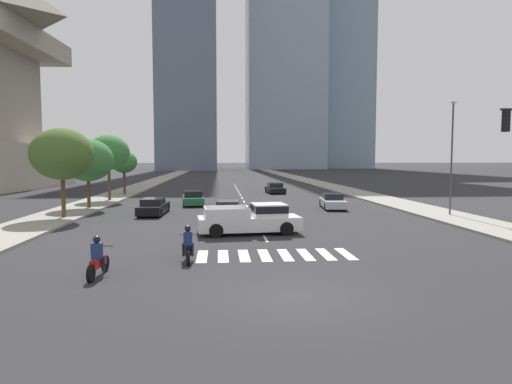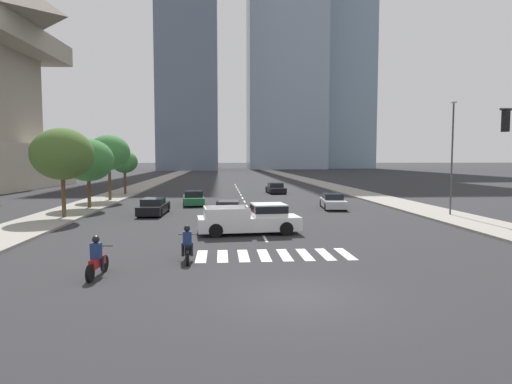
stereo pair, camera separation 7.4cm
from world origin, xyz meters
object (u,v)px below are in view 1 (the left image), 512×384
at_px(motorcycle_trailing, 188,247).
at_px(sedan_silver_1, 333,202).
at_px(pickup_truck, 254,219).
at_px(sedan_green_0, 193,198).
at_px(sedan_black_4, 154,207).
at_px(street_tree_nearest, 62,154).
at_px(street_tree_fourth, 124,162).
at_px(sedan_red_2, 228,211).
at_px(sedan_black_3, 275,189).
at_px(street_tree_third, 108,153).
at_px(motorcycle_lead, 98,261).
at_px(street_tree_second, 88,160).
at_px(street_lamp_east, 452,150).

xyz_separation_m(motorcycle_trailing, sedan_silver_1, (10.77, 18.23, -0.00)).
distance_m(pickup_truck, sedan_green_0, 16.10).
height_order(sedan_black_4, street_tree_nearest, street_tree_nearest).
xyz_separation_m(sedan_green_0, street_tree_nearest, (-8.41, -8.49, 3.89)).
height_order(sedan_green_0, street_tree_nearest, street_tree_nearest).
bearing_deg(street_tree_fourth, sedan_red_2, -61.30).
bearing_deg(sedan_black_3, street_tree_third, -67.17).
bearing_deg(sedan_black_4, motorcycle_lead, -175.52).
distance_m(sedan_green_0, sedan_black_4, 7.04).
bearing_deg(street_tree_fourth, pickup_truck, -64.74).
distance_m(motorcycle_lead, motorcycle_trailing, 3.74).
distance_m(sedan_red_2, street_tree_second, 13.75).
height_order(pickup_truck, sedan_green_0, pickup_truck).
bearing_deg(motorcycle_trailing, street_tree_nearest, 30.55).
relative_size(motorcycle_lead, sedan_red_2, 0.47).
relative_size(sedan_black_4, street_lamp_east, 0.59).
height_order(sedan_black_3, street_tree_third, street_tree_third).
bearing_deg(sedan_black_4, street_tree_fourth, 20.57).
distance_m(sedan_green_0, street_tree_nearest, 12.57).
relative_size(sedan_black_3, street_tree_nearest, 0.70).
bearing_deg(pickup_truck, street_tree_nearest, 145.76).
height_order(sedan_green_0, sedan_black_4, sedan_green_0).
xyz_separation_m(sedan_green_0, sedan_silver_1, (11.83, -3.65, -0.02)).
distance_m(motorcycle_lead, sedan_silver_1, 24.65).
distance_m(motorcycle_trailing, pickup_truck, 7.13).
relative_size(pickup_truck, sedan_black_4, 1.20).
height_order(sedan_silver_1, street_tree_second, street_tree_second).
bearing_deg(street_lamp_east, sedan_black_4, 172.62).
xyz_separation_m(motorcycle_lead, sedan_black_3, (11.01, 36.96, -0.01)).
xyz_separation_m(pickup_truck, sedan_black_4, (-6.84, 8.97, -0.23)).
relative_size(sedan_red_2, sedan_black_4, 0.91).
xyz_separation_m(sedan_silver_1, street_lamp_east, (7.19, -5.70, 4.25)).
relative_size(motorcycle_lead, street_tree_second, 0.36).
distance_m(motorcycle_lead, sedan_red_2, 15.48).
bearing_deg(street_tree_fourth, street_tree_nearest, -90.00).
distance_m(sedan_silver_1, sedan_red_2, 10.57).
bearing_deg(motorcycle_lead, sedan_green_0, -0.27).
bearing_deg(street_tree_second, motorcycle_trailing, -63.95).
relative_size(street_tree_nearest, street_tree_third, 0.97).
bearing_deg(street_tree_third, sedan_silver_1, -21.68).
relative_size(motorcycle_lead, pickup_truck, 0.36).
bearing_deg(sedan_silver_1, motorcycle_lead, -28.33).
distance_m(sedan_black_4, street_tree_third, 13.10).
xyz_separation_m(sedan_silver_1, street_tree_third, (-20.24, 8.04, 4.18)).
bearing_deg(sedan_green_0, motorcycle_lead, 170.19).
bearing_deg(street_tree_second, sedan_black_3, 41.38).
height_order(sedan_silver_1, street_tree_fourth, street_tree_fourth).
xyz_separation_m(motorcycle_trailing, sedan_green_0, (-1.06, 21.88, 0.02)).
relative_size(motorcycle_trailing, sedan_silver_1, 0.49).
relative_size(street_tree_third, street_tree_fourth, 1.30).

